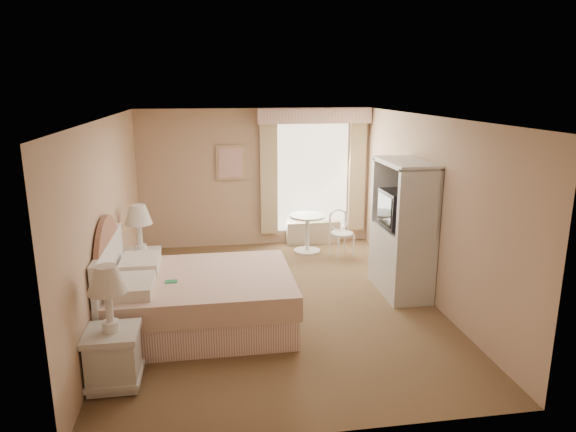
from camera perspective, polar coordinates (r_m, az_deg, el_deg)
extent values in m
cube|color=brown|center=(7.11, -1.27, -9.64)|extent=(4.20, 5.50, 0.01)
cube|color=silver|center=(6.51, -1.39, 10.91)|extent=(4.20, 5.50, 0.01)
cube|color=tan|center=(9.38, -3.58, 4.22)|extent=(4.20, 0.01, 2.50)
cube|color=tan|center=(4.13, 3.85, -9.04)|extent=(4.20, 0.01, 2.50)
cube|color=tan|center=(6.76, -19.26, -0.51)|extent=(0.01, 5.50, 2.50)
cube|color=tan|center=(7.27, 15.30, 0.80)|extent=(0.01, 5.50, 2.50)
cube|color=white|center=(9.50, 2.77, 4.36)|extent=(1.30, 0.02, 2.00)
cube|color=beige|center=(9.32, -2.19, 4.17)|extent=(0.30, 0.08, 2.05)
cube|color=beige|center=(9.65, 7.67, 4.41)|extent=(0.30, 0.08, 2.05)
cube|color=tan|center=(9.29, 2.97, 11.09)|extent=(2.05, 0.20, 0.28)
cube|color=beige|center=(9.65, 2.80, -1.83)|extent=(1.00, 0.22, 0.42)
cube|color=tan|center=(9.27, -6.38, 5.92)|extent=(0.52, 0.03, 0.62)
cube|color=beige|center=(9.25, -6.37, 5.90)|extent=(0.42, 0.02, 0.52)
cube|color=tan|center=(6.50, -9.55, -10.44)|extent=(2.15, 1.64, 0.37)
cube|color=beige|center=(6.37, -9.67, -7.76)|extent=(2.21, 1.70, 0.29)
cube|color=beige|center=(6.00, -16.95, -7.52)|extent=(0.46, 0.64, 0.14)
cube|color=beige|center=(6.73, -16.08, -5.08)|extent=(0.46, 0.64, 0.14)
cube|color=#268B4A|center=(6.19, -12.84, -7.11)|extent=(0.14, 0.10, 0.01)
cube|color=silver|center=(6.46, -19.11, -7.57)|extent=(0.06, 1.74, 1.13)
cylinder|color=#95624F|center=(6.43, -19.19, -6.72)|extent=(0.05, 1.54, 1.54)
cube|color=silver|center=(5.48, -18.77, -14.94)|extent=(0.47, 0.47, 0.51)
cube|color=silver|center=(5.35, -19.02, -12.26)|extent=(0.51, 0.51, 0.06)
cube|color=silver|center=(5.57, -18.63, -16.50)|extent=(0.51, 0.51, 0.05)
cylinder|color=silver|center=(5.32, -19.09, -11.48)|extent=(0.16, 0.16, 0.10)
cylinder|color=silver|center=(5.24, -19.28, -9.46)|extent=(0.07, 0.07, 0.41)
cone|color=beige|center=(5.14, -19.53, -6.65)|extent=(0.37, 0.37, 0.26)
cube|color=silver|center=(7.66, -15.86, -6.15)|extent=(0.48, 0.48, 0.52)
cube|color=silver|center=(7.56, -16.01, -4.07)|extent=(0.52, 0.52, 0.06)
cube|color=silver|center=(7.72, -15.78, -7.38)|extent=(0.52, 0.52, 0.05)
cylinder|color=silver|center=(7.54, -16.06, -3.46)|extent=(0.17, 0.17, 0.10)
cylinder|color=silver|center=(7.48, -16.17, -1.94)|extent=(0.07, 0.07, 0.42)
cone|color=beige|center=(7.41, -16.32, 0.16)|extent=(0.38, 0.38, 0.27)
cylinder|color=silver|center=(9.23, 2.13, -3.85)|extent=(0.47, 0.47, 0.03)
cylinder|color=silver|center=(9.13, 2.15, -1.93)|extent=(0.07, 0.07, 0.64)
cylinder|color=silver|center=(9.05, 2.17, 0.00)|extent=(0.64, 0.64, 0.04)
cylinder|color=silver|center=(8.77, 5.61, -3.62)|extent=(0.03, 0.03, 0.40)
cylinder|color=silver|center=(8.92, 7.29, -3.36)|extent=(0.03, 0.03, 0.40)
cylinder|color=silver|center=(9.02, 4.65, -3.09)|extent=(0.03, 0.03, 0.40)
cylinder|color=silver|center=(9.16, 6.30, -2.85)|extent=(0.03, 0.03, 0.40)
cylinder|color=silver|center=(8.90, 6.00, -1.95)|extent=(0.48, 0.48, 0.04)
torus|color=silver|center=(8.95, 5.63, -0.44)|extent=(0.39, 0.19, 0.38)
cylinder|color=silver|center=(8.91, 4.70, -0.78)|extent=(0.03, 0.03, 0.35)
cylinder|color=silver|center=(9.06, 6.37, -0.57)|extent=(0.03, 0.03, 0.35)
cube|color=silver|center=(7.51, 12.38, -4.84)|extent=(0.57, 1.14, 0.93)
cube|color=silver|center=(6.79, 14.40, 1.21)|extent=(0.57, 0.08, 0.93)
cube|color=silver|center=(7.74, 11.35, 2.96)|extent=(0.57, 0.08, 0.93)
cube|color=silver|center=(7.18, 12.98, 5.78)|extent=(0.57, 1.14, 0.06)
cube|color=silver|center=(7.36, 14.69, 2.19)|extent=(0.04, 1.14, 0.93)
cube|color=black|center=(7.29, 12.55, 0.78)|extent=(0.50, 0.62, 0.50)
cube|color=black|center=(7.21, 10.70, 0.72)|extent=(0.02, 0.52, 0.41)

